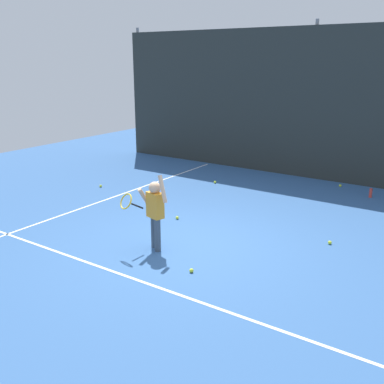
{
  "coord_description": "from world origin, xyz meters",
  "views": [
    {
      "loc": [
        4.17,
        -6.02,
        3.16
      ],
      "look_at": [
        -0.18,
        0.35,
        0.85
      ],
      "focal_mm": 41.69,
      "sensor_mm": 36.0,
      "label": 1
    }
  ],
  "objects_px": {
    "tennis_ball_0": "(330,243)",
    "tennis_ball_1": "(215,182)",
    "tennis_ball_3": "(101,186)",
    "tennis_player": "(154,209)",
    "tennis_ball_2": "(177,218)",
    "tennis_ball_7": "(340,186)",
    "tennis_ball_5": "(191,270)",
    "water_bottle": "(371,193)"
  },
  "relations": [
    {
      "from": "tennis_player",
      "to": "water_bottle",
      "type": "distance_m",
      "value": 5.76
    },
    {
      "from": "tennis_ball_0",
      "to": "tennis_ball_7",
      "type": "height_order",
      "value": "same"
    },
    {
      "from": "tennis_ball_5",
      "to": "tennis_ball_0",
      "type": "bearing_deg",
      "value": 58.21
    },
    {
      "from": "tennis_ball_2",
      "to": "tennis_ball_5",
      "type": "bearing_deg",
      "value": -48.67
    },
    {
      "from": "tennis_ball_1",
      "to": "tennis_ball_7",
      "type": "height_order",
      "value": "same"
    },
    {
      "from": "tennis_ball_2",
      "to": "tennis_ball_0",
      "type": "bearing_deg",
      "value": 9.13
    },
    {
      "from": "water_bottle",
      "to": "tennis_ball_1",
      "type": "bearing_deg",
      "value": -164.79
    },
    {
      "from": "tennis_ball_2",
      "to": "tennis_ball_7",
      "type": "xyz_separation_m",
      "value": [
        2.04,
        4.33,
        0.0
      ]
    },
    {
      "from": "tennis_ball_0",
      "to": "tennis_ball_5",
      "type": "distance_m",
      "value": 2.69
    },
    {
      "from": "tennis_player",
      "to": "tennis_ball_5",
      "type": "relative_size",
      "value": 20.46
    },
    {
      "from": "tennis_ball_5",
      "to": "tennis_ball_2",
      "type": "bearing_deg",
      "value": 131.33
    },
    {
      "from": "tennis_ball_2",
      "to": "tennis_ball_7",
      "type": "bearing_deg",
      "value": 64.72
    },
    {
      "from": "tennis_ball_5",
      "to": "tennis_ball_7",
      "type": "relative_size",
      "value": 1.0
    },
    {
      "from": "tennis_ball_3",
      "to": "tennis_ball_5",
      "type": "bearing_deg",
      "value": -29.62
    },
    {
      "from": "tennis_player",
      "to": "water_bottle",
      "type": "xyz_separation_m",
      "value": [
        2.35,
        5.23,
        -0.62
      ]
    },
    {
      "from": "tennis_ball_5",
      "to": "tennis_player",
      "type": "bearing_deg",
      "value": 159.69
    },
    {
      "from": "tennis_ball_2",
      "to": "tennis_ball_7",
      "type": "distance_m",
      "value": 4.79
    },
    {
      "from": "tennis_ball_3",
      "to": "tennis_ball_5",
      "type": "relative_size",
      "value": 1.0
    },
    {
      "from": "tennis_player",
      "to": "tennis_ball_0",
      "type": "xyz_separation_m",
      "value": [
        2.44,
        1.91,
        -0.69
      ]
    },
    {
      "from": "tennis_ball_2",
      "to": "tennis_ball_5",
      "type": "distance_m",
      "value": 2.4
    },
    {
      "from": "tennis_ball_0",
      "to": "tennis_ball_2",
      "type": "distance_m",
      "value": 3.04
    },
    {
      "from": "tennis_player",
      "to": "tennis_ball_7",
      "type": "relative_size",
      "value": 20.46
    },
    {
      "from": "tennis_ball_2",
      "to": "tennis_ball_3",
      "type": "distance_m",
      "value": 3.14
    },
    {
      "from": "water_bottle",
      "to": "tennis_ball_7",
      "type": "xyz_separation_m",
      "value": [
        -0.87,
        0.53,
        -0.08
      ]
    },
    {
      "from": "tennis_ball_1",
      "to": "tennis_ball_2",
      "type": "height_order",
      "value": "same"
    },
    {
      "from": "tennis_ball_5",
      "to": "tennis_ball_3",
      "type": "bearing_deg",
      "value": 150.38
    },
    {
      "from": "tennis_ball_1",
      "to": "tennis_ball_2",
      "type": "bearing_deg",
      "value": -74.05
    },
    {
      "from": "tennis_ball_0",
      "to": "tennis_ball_1",
      "type": "distance_m",
      "value": 4.45
    },
    {
      "from": "tennis_ball_1",
      "to": "tennis_ball_2",
      "type": "xyz_separation_m",
      "value": [
        0.8,
        -2.79,
        0.0
      ]
    },
    {
      "from": "tennis_ball_2",
      "to": "tennis_ball_3",
      "type": "height_order",
      "value": "same"
    },
    {
      "from": "tennis_player",
      "to": "tennis_ball_7",
      "type": "bearing_deg",
      "value": 90.73
    },
    {
      "from": "water_bottle",
      "to": "tennis_ball_3",
      "type": "height_order",
      "value": "water_bottle"
    },
    {
      "from": "tennis_ball_0",
      "to": "tennis_ball_2",
      "type": "relative_size",
      "value": 1.0
    },
    {
      "from": "tennis_player",
      "to": "tennis_ball_1",
      "type": "height_order",
      "value": "tennis_player"
    },
    {
      "from": "tennis_ball_3",
      "to": "tennis_player",
      "type": "bearing_deg",
      "value": -32.02
    },
    {
      "from": "tennis_ball_3",
      "to": "tennis_ball_5",
      "type": "distance_m",
      "value": 5.31
    },
    {
      "from": "tennis_ball_2",
      "to": "tennis_player",
      "type": "bearing_deg",
      "value": -68.54
    },
    {
      "from": "tennis_ball_0",
      "to": "tennis_ball_1",
      "type": "height_order",
      "value": "same"
    },
    {
      "from": "tennis_ball_7",
      "to": "tennis_ball_5",
      "type": "bearing_deg",
      "value": -94.27
    },
    {
      "from": "tennis_player",
      "to": "tennis_ball_3",
      "type": "height_order",
      "value": "tennis_player"
    },
    {
      "from": "tennis_ball_1",
      "to": "tennis_ball_5",
      "type": "height_order",
      "value": "same"
    },
    {
      "from": "tennis_ball_2",
      "to": "water_bottle",
      "type": "bearing_deg",
      "value": 52.56
    }
  ]
}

